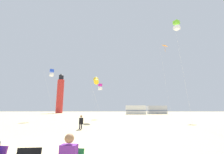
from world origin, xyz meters
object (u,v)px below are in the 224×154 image
(kite_flyer_standing, at_px, (81,122))
(kite_box_lime, at_px, (177,25))
(kite_box_magenta, at_px, (100,87))
(rv_van_silver, at_px, (157,110))
(kite_box_blue, at_px, (52,73))
(kite_diamond_orange, at_px, (165,49))
(lighthouse_distant, at_px, (60,94))
(rv_van_white, at_px, (136,110))
(kite_tube_gold, at_px, (96,80))

(kite_flyer_standing, xyz_separation_m, kite_box_lime, (10.63, 4.04, 11.24))
(kite_box_magenta, height_order, rv_van_silver, kite_box_magenta)
(kite_box_lime, xyz_separation_m, kite_box_magenta, (-10.35, 11.54, -6.07))
(kite_box_lime, relative_size, kite_box_blue, 1.52)
(kite_box_magenta, relative_size, kite_diamond_orange, 0.48)
(lighthouse_distant, distance_m, rv_van_white, 33.62)
(kite_box_magenta, height_order, lighthouse_distant, lighthouse_distant)
(kite_box_magenta, bearing_deg, kite_tube_gold, -90.46)
(kite_box_magenta, bearing_deg, kite_box_lime, -48.11)
(kite_flyer_standing, height_order, kite_tube_gold, kite_tube_gold)
(kite_box_lime, height_order, kite_box_magenta, kite_box_lime)
(kite_box_lime, relative_size, kite_box_magenta, 1.96)
(kite_box_blue, bearing_deg, kite_box_magenta, 27.09)
(kite_box_blue, height_order, rv_van_white, kite_box_blue)
(kite_flyer_standing, relative_size, lighthouse_distant, 0.07)
(rv_van_white, height_order, rv_van_silver, same)
(rv_van_silver, bearing_deg, kite_tube_gold, -122.66)
(kite_flyer_standing, relative_size, kite_tube_gold, 0.18)
(kite_flyer_standing, bearing_deg, kite_box_lime, -175.86)
(kite_tube_gold, height_order, rv_van_white, kite_tube_gold)
(kite_box_blue, bearing_deg, rv_van_silver, 49.31)
(kite_tube_gold, relative_size, lighthouse_distant, 0.39)
(kite_diamond_orange, distance_m, lighthouse_distant, 50.61)
(kite_box_blue, bearing_deg, kite_tube_gold, -20.17)
(kite_tube_gold, height_order, kite_box_magenta, kite_tube_gold)
(kite_tube_gold, height_order, rv_van_silver, kite_tube_gold)
(rv_van_white, distance_m, rv_van_silver, 8.03)
(kite_flyer_standing, relative_size, kite_box_blue, 0.14)
(kite_tube_gold, height_order, kite_box_blue, kite_box_blue)
(kite_box_blue, height_order, rv_van_silver, kite_box_blue)
(kite_box_blue, xyz_separation_m, kite_box_magenta, (7.80, 3.99, -1.82))
(kite_diamond_orange, distance_m, rv_van_white, 27.24)
(lighthouse_distant, bearing_deg, rv_van_silver, -17.19)
(kite_tube_gold, distance_m, rv_van_silver, 36.84)
(lighthouse_distant, xyz_separation_m, rv_van_silver, (37.40, -11.57, -6.45))
(kite_box_blue, height_order, lighthouse_distant, lighthouse_distant)
(kite_box_blue, distance_m, lighthouse_distant, 42.65)
(kite_flyer_standing, distance_m, lighthouse_distant, 56.51)
(kite_box_magenta, distance_m, lighthouse_distant, 42.00)
(kite_box_lime, xyz_separation_m, lighthouse_distant, (-30.35, 48.42, -4.02))
(rv_van_silver, bearing_deg, rv_van_white, -165.29)
(kite_flyer_standing, height_order, kite_box_blue, kite_box_blue)
(kite_diamond_orange, bearing_deg, rv_van_white, 95.06)
(kite_box_magenta, xyz_separation_m, rv_van_white, (9.80, 22.71, -4.40))
(kite_flyer_standing, distance_m, kite_box_magenta, 16.42)
(kite_tube_gold, height_order, lighthouse_distant, lighthouse_distant)
(kite_flyer_standing, height_order, kite_diamond_orange, kite_diamond_orange)
(kite_tube_gold, distance_m, kite_diamond_orange, 14.59)
(kite_tube_gold, xyz_separation_m, kite_box_blue, (-7.74, 2.84, 1.82))
(kite_box_blue, xyz_separation_m, rv_van_white, (17.60, 26.70, -6.22))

